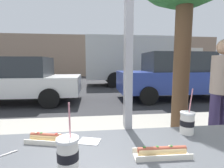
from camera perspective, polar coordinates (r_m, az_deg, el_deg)
The scene contains 12 objects.
ground_plane at distance 9.20m, azimuth -5.01°, elevation -1.97°, with size 60.00×60.00×0.00m, color #2D2D30.
sidewalk_strip at distance 3.02m, azimuth -1.29°, elevation -19.76°, with size 16.00×2.80×0.14m, color #9E998E.
building_facade_far at distance 19.20m, azimuth -5.96°, elevation 9.24°, with size 28.00×1.20×4.38m, color gray.
soda_cup_left at distance 1.24m, azimuth 23.69°, elevation -11.60°, with size 0.09×0.09×0.30m.
soda_cup_right at distance 0.80m, azimuth -14.43°, elevation -21.76°, with size 0.09×0.09×0.31m.
hotdog_tray_near at distance 1.11m, azimuth -20.34°, elevation -16.50°, with size 0.27×0.16×0.05m.
hotdog_tray_far at distance 0.94m, azimuth 16.21°, elevation -20.83°, with size 0.28×0.10×0.05m.
napkin_wrapper at distance 1.07m, azimuth -7.51°, elevation -18.33°, with size 0.12×0.09×0.00m, color white.
parked_car_white at distance 7.04m, azimuth -30.00°, elevation 1.20°, with size 4.70×2.02×1.63m.
parked_car_blue at distance 7.26m, azimuth 20.65°, elevation 2.51°, with size 4.61×1.92×1.84m.
box_truck at distance 11.39m, azimuth 8.88°, elevation 8.00°, with size 7.10×2.44×3.03m.
pedestrian at distance 3.00m, azimuth 32.68°, elevation -0.94°, with size 0.32×0.32×1.63m.
Camera 1 is at (-0.25, -1.09, 1.43)m, focal length 27.50 mm.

